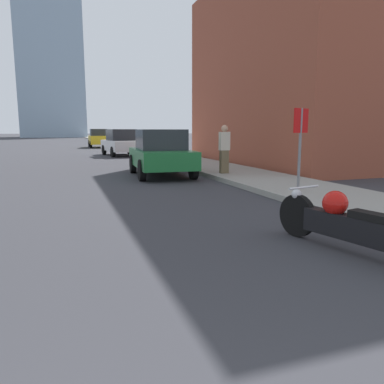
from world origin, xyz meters
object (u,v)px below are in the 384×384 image
Objects in this scene: motorcycle at (349,223)px; parked_car_green at (161,153)px; parked_car_yellow at (99,138)px; pedestrian at (224,149)px; stop_sign at (300,135)px; parked_car_white at (121,143)px.

parked_car_green is at bearing 78.67° from motorcycle.
parked_car_yellow is 2.42× the size of pedestrian.
stop_sign is (2.22, -29.78, 0.66)m from parked_car_yellow.
motorcycle is 8.40m from pedestrian.
parked_car_white is at bearing 97.43° from pedestrian.
parked_car_yellow is at bearing 94.42° from pedestrian.
parked_car_white is 12.71m from parked_car_yellow.
stop_sign is 4.17m from pedestrian.
parked_car_green is 2.32m from pedestrian.
parked_car_white is at bearing 91.86° from parked_car_green.
parked_car_yellow is (0.04, 24.53, 0.04)m from parked_car_green.
pedestrian is at bearing -25.68° from parked_car_green.
pedestrian is (1.69, -12.95, 0.16)m from parked_car_white.
parked_car_green is 1.02× the size of parked_car_yellow.
parked_car_white is (0.33, 11.83, 0.00)m from parked_car_green.
motorcycle is 0.62× the size of parked_car_green.
stop_sign is 1.21× the size of pedestrian.
stop_sign is (1.93, -17.08, 0.69)m from parked_car_white.
pedestrian is (1.98, -25.66, 0.13)m from parked_car_yellow.
parked_car_green is at bearing -89.39° from parked_car_yellow.
motorcycle is at bearing -102.15° from pedestrian.
parked_car_green is 0.94× the size of parked_car_white.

